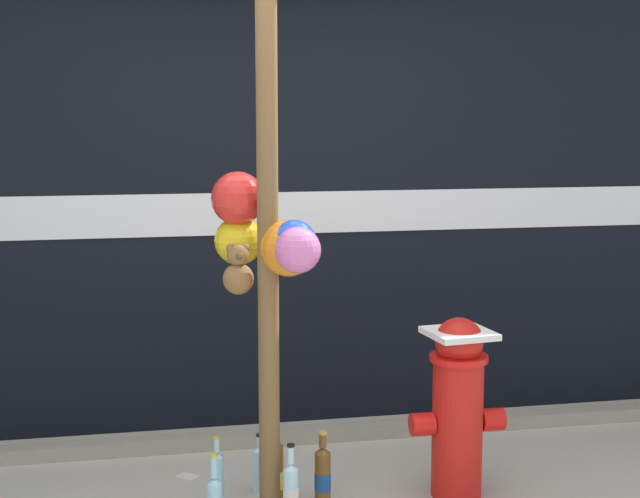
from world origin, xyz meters
The scene contains 10 objects.
building_wall centered at (0.00, 1.82, 1.59)m, with size 10.00×0.21×3.18m.
curb_strip centered at (0.00, 1.36, 0.04)m, with size 8.00×0.12×0.08m, color gray.
memorial_post centered at (-0.17, 0.41, 1.53)m, with size 0.52×0.57×2.95m.
fire_hydrant centered at (0.76, 0.47, 0.46)m, with size 0.47×0.33×0.89m.
bottle_0 centered at (-0.08, 0.31, 0.15)m, with size 0.07×0.07×0.38m.
bottle_1 centered at (-0.12, 0.52, 0.17)m, with size 0.08×0.08×0.44m.
bottle_3 centered at (-0.18, 0.71, 0.12)m, with size 0.06×0.06×0.30m.
bottle_4 centered at (0.10, 0.49, 0.14)m, with size 0.08×0.08×0.36m.
bottle_5 centered at (-0.40, 0.45, 0.16)m, with size 0.07×0.07×0.39m.
litter_2 centered at (-0.51, 0.97, 0.00)m, with size 0.10×0.07×0.01m, color silver.
Camera 1 is at (-0.76, -3.69, 1.86)m, focal length 52.71 mm.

